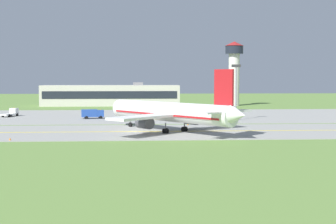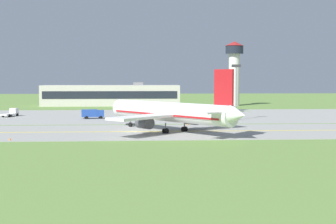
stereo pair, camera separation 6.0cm
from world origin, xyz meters
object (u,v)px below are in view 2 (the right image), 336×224
airplane_lead (170,112)px  apron_light_mast (236,85)px  service_truck_catering (92,113)px  control_tower (234,67)px  service_truck_fuel (12,113)px  service_truck_baggage (199,113)px

airplane_lead → apron_light_mast: (19.00, 25.73, 5.19)m
service_truck_catering → control_tower: size_ratio=0.24×
service_truck_fuel → service_truck_catering: service_truck_catering is taller
airplane_lead → service_truck_fuel: size_ratio=4.96×
service_truck_baggage → apron_light_mast: bearing=-34.9°
service_truck_fuel → control_tower: bearing=33.9°
apron_light_mast → airplane_lead: bearing=-126.4°
service_truck_catering → control_tower: control_tower is taller
airplane_lead → apron_light_mast: 32.41m
control_tower → service_truck_fuel: bearing=-146.1°
service_truck_catering → airplane_lead: bearing=-60.0°
airplane_lead → control_tower: control_tower is taller
service_truck_catering → apron_light_mast: apron_light_mast is taller
service_truck_baggage → airplane_lead: bearing=-107.5°
service_truck_baggage → control_tower: bearing=70.1°
airplane_lead → service_truck_fuel: 60.63m
service_truck_fuel → service_truck_catering: 25.89m
airplane_lead → control_tower: size_ratio=1.28×
service_truck_catering → apron_light_mast: bearing=-10.9°
control_tower → apron_light_mast: (-13.23, -67.37, -6.40)m
service_truck_fuel → apron_light_mast: 64.94m
service_truck_baggage → service_truck_catering: size_ratio=0.98×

